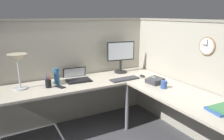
{
  "coord_description": "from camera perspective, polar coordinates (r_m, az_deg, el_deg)",
  "views": [
    {
      "loc": [
        -1.38,
        -2.25,
        1.64
      ],
      "look_at": [
        -0.01,
        0.3,
        0.89
      ],
      "focal_mm": 34.53,
      "sensor_mm": 36.0,
      "label": 1
    }
  ],
  "objects": [
    {
      "name": "thermos_flask",
      "position": [
        2.96,
        -14.44,
        -1.63
      ],
      "size": [
        0.07,
        0.07,
        0.22
      ],
      "primitive_type": "cylinder",
      "color": "#26598C",
      "rests_on": "desk"
    },
    {
      "name": "laptop",
      "position": [
        3.15,
        -9.31,
        -1.99
      ],
      "size": [
        0.37,
        0.4,
        0.22
      ],
      "color": "black",
      "rests_on": "desk"
    },
    {
      "name": "computer_mouse",
      "position": [
        3.25,
        8.01,
        -1.56
      ],
      "size": [
        0.06,
        0.1,
        0.03
      ],
      "primitive_type": "ellipsoid",
      "color": "#232326",
      "rests_on": "desk"
    },
    {
      "name": "ground_plane",
      "position": [
        3.11,
        2.89,
        -17.32
      ],
      "size": [
        6.8,
        6.8,
        0.0
      ],
      "primitive_type": "plane",
      "color": "#47474C"
    },
    {
      "name": "desk_lamp_dome",
      "position": [
        2.86,
        -23.73,
        2.29
      ],
      "size": [
        0.24,
        0.24,
        0.44
      ],
      "color": "#B7BABF",
      "rests_on": "desk"
    },
    {
      "name": "desk",
      "position": [
        2.72,
        0.93,
        -7.22
      ],
      "size": [
        2.35,
        2.15,
        0.73
      ],
      "color": "beige",
      "rests_on": "ground"
    },
    {
      "name": "office_phone",
      "position": [
        2.97,
        11.34,
        -2.85
      ],
      "size": [
        0.21,
        0.22,
        0.11
      ],
      "color": "#38383D",
      "rests_on": "desk"
    },
    {
      "name": "cubicle_wall_right",
      "position": [
        3.12,
        19.5,
        -2.08
      ],
      "size": [
        0.12,
        2.37,
        1.58
      ],
      "color": "#A8A393",
      "rests_on": "ground"
    },
    {
      "name": "book_stack",
      "position": [
        2.37,
        27.54,
        -9.18
      ],
      "size": [
        0.31,
        0.26,
        0.04
      ],
      "color": "#335999",
      "rests_on": "desk"
    },
    {
      "name": "pen_cup",
      "position": [
        2.87,
        -16.5,
        -3.44
      ],
      "size": [
        0.08,
        0.08,
        0.18
      ],
      "color": "black",
      "rests_on": "desk"
    },
    {
      "name": "cell_phone",
      "position": [
        2.86,
        -13.54,
        -4.36
      ],
      "size": [
        0.12,
        0.16,
        0.01
      ],
      "primitive_type": "cube",
      "rotation": [
        0.0,
        0.0,
        0.41
      ],
      "color": "black",
      "rests_on": "desk"
    },
    {
      "name": "monitor",
      "position": [
        3.42,
        2.33,
        4.1
      ],
      "size": [
        0.46,
        0.2,
        0.5
      ],
      "color": "#232326",
      "rests_on": "desk"
    },
    {
      "name": "cubicle_wall_back",
      "position": [
        3.39,
        -9.92,
        -0.17
      ],
      "size": [
        2.57,
        0.12,
        1.58
      ],
      "color": "#A8A393",
      "rests_on": "ground"
    },
    {
      "name": "wall_clock",
      "position": [
        2.8,
        23.93,
        5.83
      ],
      "size": [
        0.04,
        0.22,
        0.22
      ],
      "color": "olive"
    },
    {
      "name": "coffee_mug",
      "position": [
        2.81,
        13.56,
        -3.78
      ],
      "size": [
        0.08,
        0.08,
        0.1
      ],
      "primitive_type": "cylinder",
      "color": "#2D4C8C",
      "rests_on": "desk"
    },
    {
      "name": "keyboard",
      "position": [
        3.09,
        3.37,
        -2.42
      ],
      "size": [
        0.44,
        0.16,
        0.02
      ],
      "primitive_type": "cube",
      "rotation": [
        0.0,
        0.0,
        0.04
      ],
      "color": "#38383D",
      "rests_on": "desk"
    }
  ]
}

